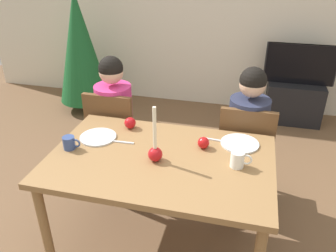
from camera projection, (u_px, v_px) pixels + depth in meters
name	position (u px, v px, depth m)	size (l,w,h in m)	color
ground_plane	(161.00, 244.00, 2.50)	(7.68, 7.68, 0.00)	brown
back_wall	(217.00, 2.00, 4.11)	(6.40, 0.10, 2.60)	beige
dining_table	(160.00, 168.00, 2.19)	(1.40, 0.90, 0.75)	olive
chair_left	(115.00, 133.00, 2.90)	(0.40, 0.40, 0.90)	brown
chair_right	(245.00, 150.00, 2.67)	(0.40, 0.40, 0.90)	brown
person_left_child	(116.00, 126.00, 2.90)	(0.30, 0.30, 1.17)	#33384C
person_right_child	(246.00, 142.00, 2.67)	(0.30, 0.30, 1.17)	#33384C
tv_stand	(293.00, 102.00, 4.14)	(0.64, 0.40, 0.48)	black
tv	(300.00, 64.00, 3.91)	(0.79, 0.05, 0.46)	black
christmas_tree	(80.00, 47.00, 4.16)	(0.63, 0.63, 1.57)	brown
candle_centerpiece	(155.00, 150.00, 2.09)	(0.09, 0.09, 0.36)	red
plate_left	(98.00, 137.00, 2.36)	(0.25, 0.25, 0.01)	silver
plate_right	(240.00, 143.00, 2.29)	(0.25, 0.25, 0.01)	silver
mug_left	(70.00, 143.00, 2.22)	(0.12, 0.08, 0.09)	#33477F
mug_right	(238.00, 159.00, 2.04)	(0.13, 0.08, 0.10)	white
fork_left	(121.00, 142.00, 2.31)	(0.18, 0.01, 0.01)	silver
fork_right	(215.00, 140.00, 2.33)	(0.18, 0.01, 0.01)	silver
apple_near_candle	(203.00, 143.00, 2.23)	(0.08, 0.08, 0.08)	red
apple_by_left_plate	(130.00, 123.00, 2.47)	(0.08, 0.08, 0.08)	red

